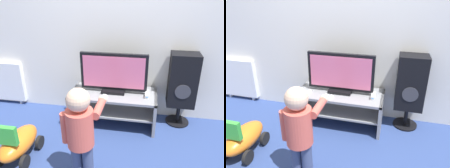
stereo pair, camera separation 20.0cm
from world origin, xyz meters
TOP-DOWN VIEW (x-y plane):
  - ground_plane at (0.00, 0.00)m, footprint 16.00×16.00m
  - wall_back at (0.00, 0.59)m, footprint 10.00×0.06m
  - tv_stand at (0.00, 0.26)m, footprint 1.12×0.51m
  - television at (0.00, 0.28)m, footprint 0.85×0.20m
  - game_console at (0.43, 0.23)m, footprint 0.05×0.16m
  - remote_primary at (-0.38, 0.13)m, footprint 0.03×0.13m
  - remote_secondary at (-0.09, 0.07)m, footprint 0.08×0.13m
  - child at (-0.13, -0.71)m, footprint 0.36×0.53m
  - speaker_tower at (0.86, 0.42)m, footprint 0.35×0.31m
  - ride_on_toy at (-0.88, -0.57)m, footprint 0.32×0.58m
  - radiator at (-1.75, 0.52)m, footprint 0.63×0.08m

SIDE VIEW (x-z plane):
  - ground_plane at x=0.00m, z-range 0.00..0.00m
  - ride_on_toy at x=-0.88m, z-range -0.06..0.43m
  - tv_stand at x=0.00m, z-range 0.07..0.53m
  - radiator at x=-1.75m, z-range 0.03..0.70m
  - remote_primary at x=-0.38m, z-range 0.45..0.48m
  - remote_secondary at x=-0.09m, z-range 0.45..0.48m
  - game_console at x=0.43m, z-range 0.45..0.50m
  - child at x=-0.13m, z-range 0.09..1.04m
  - speaker_tower at x=0.86m, z-range 0.12..1.09m
  - television at x=0.00m, z-range 0.45..0.96m
  - wall_back at x=0.00m, z-range 0.00..2.60m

